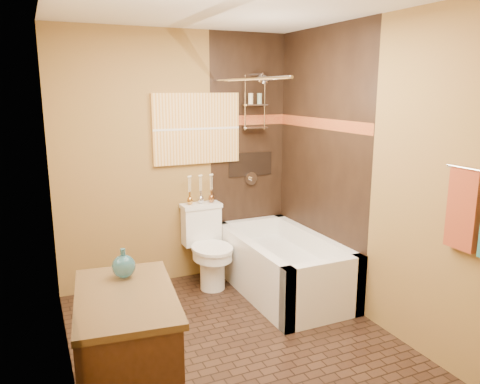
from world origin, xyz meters
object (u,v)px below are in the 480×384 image
sunset_painting (197,129)px  vanity (127,357)px  bathtub (282,270)px  toilet (208,246)px

sunset_painting → vanity: bearing=-120.3°
bathtub → sunset_painting: bearing=129.6°
toilet → vanity: bearing=-125.0°
sunset_painting → bathtub: size_ratio=0.60×
bathtub → toilet: bearing=142.5°
sunset_painting → vanity: sunset_painting is taller
sunset_painting → bathtub: sunset_painting is taller
sunset_painting → bathtub: 1.63m
bathtub → vanity: (-1.72, -1.20, 0.18)m
vanity → sunset_painting: bearing=66.6°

